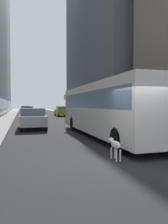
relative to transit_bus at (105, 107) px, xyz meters
The scene contains 11 objects.
ground_plane 29.82m from the transit_bus, 92.31° to the left, with size 120.00×120.00×0.00m, color #232326.
sidewalk_left 30.58m from the transit_bus, 103.06° to the left, with size 2.40×110.00×0.15m, color gray.
sidewalk_right 30.13m from the transit_bus, 81.40° to the left, with size 2.40×110.00×0.15m, color gray.
building_right_far 39.29m from the transit_bus, 72.49° to the left, with size 9.31×14.71×37.03m.
transit_bus is the anchor object (origin of this frame).
car_silver_sedan 6.73m from the transit_bus, 126.89° to the left, with size 1.94×4.27×1.62m.
car_yellow_taxi 23.42m from the transit_bus, 86.08° to the left, with size 1.85×4.61×1.62m.
car_black_suv 23.34m from the transit_bus, 99.88° to the left, with size 1.87×3.93×1.62m.
car_grey_wagon 34.85m from the transit_bus, 96.59° to the left, with size 1.93×4.56×1.62m.
dalmatian_dog 5.59m from the transit_bus, 108.38° to the right, with size 0.22×0.96×0.72m.
pedestrian_with_handbag 6.42m from the transit_bus, 44.96° to the left, with size 0.45×0.34×1.69m.
Camera 1 is at (-3.59, -6.70, 1.90)m, focal length 34.54 mm.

